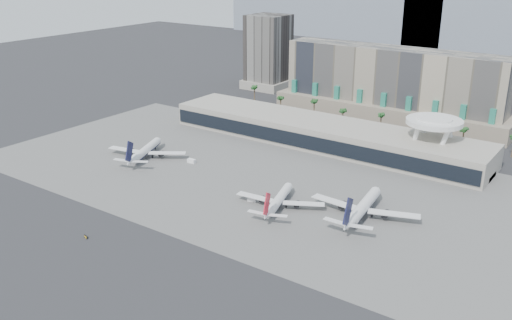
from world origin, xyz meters
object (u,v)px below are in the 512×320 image
Objects in this scene: airliner_left at (145,151)px; taxiway_sign at (86,237)px; airliner_right at (363,207)px; service_vehicle_b at (252,199)px; service_vehicle_a at (192,161)px; airliner_centre at (279,200)px.

airliner_left is 17.90× the size of taxiway_sign.
airliner_right is 13.09× the size of service_vehicle_b.
service_vehicle_a reaches higher than taxiway_sign.
airliner_left is at bearing 173.09° from airliner_right.
service_vehicle_b is (-42.27, -13.09, -2.97)m from airliner_right.
airliner_right is (114.15, 1.51, 0.26)m from airliner_left.
airliner_right is at bearing -2.30° from service_vehicle_b.
service_vehicle_a is at bearing -4.67° from airliner_left.
service_vehicle_b is 65.92m from taxiway_sign.
service_vehicle_b is at bearing 170.07° from airliner_centre.
airliner_centre is at bearing -166.58° from airliner_right.
airliner_left is 0.88× the size of airliner_right.
airliner_right is 20.25× the size of taxiway_sign.
taxiway_sign is (42.55, -70.61, -3.09)m from airliner_left.
service_vehicle_a is 80.35m from taxiway_sign.
airliner_left is 84.44m from airliner_centre.
taxiway_sign is (-41.28, -60.43, -2.74)m from airliner_centre.
service_vehicle_b is 1.55× the size of taxiway_sign.
airliner_right is 91.32m from service_vehicle_a.
airliner_centre is (83.82, -10.18, -0.34)m from airliner_left.
service_vehicle_a reaches higher than service_vehicle_b.
service_vehicle_b reaches higher than taxiway_sign.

